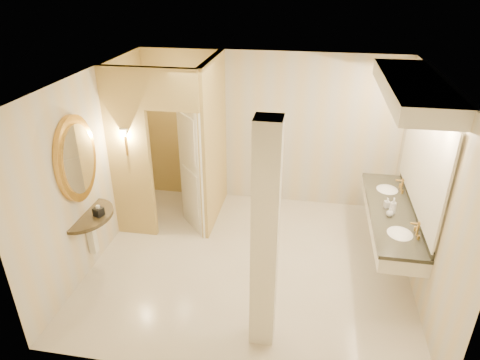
{
  "coord_description": "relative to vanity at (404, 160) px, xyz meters",
  "views": [
    {
      "loc": [
        0.72,
        -5.03,
        3.92
      ],
      "look_at": [
        -0.18,
        0.2,
        1.25
      ],
      "focal_mm": 32.0,
      "sensor_mm": 36.0,
      "label": 1
    }
  ],
  "objects": [
    {
      "name": "toilet",
      "position": [
        -3.19,
        1.2,
        -1.26
      ],
      "size": [
        0.57,
        0.79,
        0.73
      ],
      "primitive_type": "imported",
      "rotation": [
        0.0,
        0.0,
        3.39
      ],
      "color": "white",
      "rests_on": "floor"
    },
    {
      "name": "soap_bottle_c",
      "position": [
        -0.06,
        -0.12,
        -0.63
      ],
      "size": [
        0.1,
        0.11,
        0.24
      ],
      "primitive_type": "imported",
      "rotation": [
        0.0,
        0.0,
        -0.16
      ],
      "color": "#C6B28C",
      "rests_on": "vanity"
    },
    {
      "name": "vanity",
      "position": [
        0.0,
        0.0,
        0.0
      ],
      "size": [
        0.75,
        2.44,
        2.09
      ],
      "color": "white",
      "rests_on": "floor"
    },
    {
      "name": "wall_left",
      "position": [
        -4.23,
        -0.4,
        -0.28
      ],
      "size": [
        0.02,
        4.0,
        2.7
      ],
      "primitive_type": "cube",
      "color": "beige",
      "rests_on": "floor"
    },
    {
      "name": "soap_bottle_a",
      "position": [
        -0.11,
        0.04,
        -0.68
      ],
      "size": [
        0.08,
        0.09,
        0.15
      ],
      "primitive_type": "imported",
      "rotation": [
        0.0,
        0.0,
        0.32
      ],
      "color": "beige",
      "rests_on": "vanity"
    },
    {
      "name": "wall_front",
      "position": [
        -1.98,
        -2.4,
        -0.28
      ],
      "size": [
        4.5,
        0.02,
        2.7
      ],
      "primitive_type": "cube",
      "color": "beige",
      "rests_on": "floor"
    },
    {
      "name": "console_shelf",
      "position": [
        -4.19,
        -0.85,
        -0.29
      ],
      "size": [
        0.9,
        0.9,
        1.9
      ],
      "color": "black",
      "rests_on": "floor"
    },
    {
      "name": "soap_bottle_b",
      "position": [
        -0.1,
        -0.19,
        -0.69
      ],
      "size": [
        0.12,
        0.12,
        0.12
      ],
      "primitive_type": "imported",
      "rotation": [
        0.0,
        0.0,
        0.32
      ],
      "color": "silver",
      "rests_on": "vanity"
    },
    {
      "name": "wall_right",
      "position": [
        0.27,
        -0.4,
        -0.28
      ],
      "size": [
        0.02,
        4.0,
        2.7
      ],
      "primitive_type": "cube",
      "color": "beige",
      "rests_on": "floor"
    },
    {
      "name": "wall_sconce",
      "position": [
        -3.9,
        0.03,
        0.1
      ],
      "size": [
        0.14,
        0.14,
        0.42
      ],
      "color": "#BA8C3B",
      "rests_on": "toilet_closet"
    },
    {
      "name": "tissue_box",
      "position": [
        -4.0,
        -0.85,
        -0.7
      ],
      "size": [
        0.15,
        0.15,
        0.11
      ],
      "primitive_type": "cube",
      "rotation": [
        0.0,
        0.0,
        -0.37
      ],
      "color": "black",
      "rests_on": "console_shelf"
    },
    {
      "name": "pillar",
      "position": [
        -1.63,
        -1.74,
        -0.28
      ],
      "size": [
        0.27,
        0.27,
        2.7
      ],
      "primitive_type": "cube",
      "color": "white",
      "rests_on": "floor"
    },
    {
      "name": "toilet_closet",
      "position": [
        -3.11,
        0.56,
        -0.24
      ],
      "size": [
        1.5,
        1.55,
        2.7
      ],
      "color": "#DCCB73",
      "rests_on": "floor"
    },
    {
      "name": "wall_back",
      "position": [
        -1.98,
        1.6,
        -0.28
      ],
      "size": [
        4.5,
        0.02,
        2.7
      ],
      "primitive_type": "cube",
      "color": "beige",
      "rests_on": "floor"
    },
    {
      "name": "ceiling",
      "position": [
        -1.98,
        -0.4,
        1.07
      ],
      "size": [
        4.5,
        4.5,
        0.0
      ],
      "primitive_type": "plane",
      "rotation": [
        3.14,
        0.0,
        0.0
      ],
      "color": "silver",
      "rests_on": "wall_back"
    },
    {
      "name": "floor",
      "position": [
        -1.98,
        -0.4,
        -1.63
      ],
      "size": [
        4.5,
        4.5,
        0.0
      ],
      "primitive_type": "plane",
      "color": "beige",
      "rests_on": "ground"
    }
  ]
}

